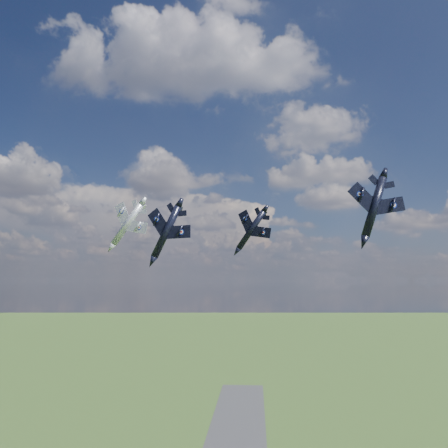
# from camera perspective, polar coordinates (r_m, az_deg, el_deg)

# --- Properties ---
(jet_lead_navy) EXTENTS (12.60, 15.10, 6.70)m
(jet_lead_navy) POSITION_cam_1_polar(r_m,az_deg,el_deg) (74.89, -7.54, -0.98)
(jet_lead_navy) COLOR black
(jet_right_navy) EXTENTS (10.72, 13.93, 5.72)m
(jet_right_navy) POSITION_cam_1_polar(r_m,az_deg,el_deg) (71.23, 19.04, 2.14)
(jet_right_navy) COLOR black
(jet_high_navy) EXTENTS (14.90, 17.18, 8.65)m
(jet_high_navy) POSITION_cam_1_polar(r_m,az_deg,el_deg) (101.59, 3.58, -0.77)
(jet_high_navy) COLOR black
(jet_left_silver) EXTENTS (13.26, 16.12, 8.51)m
(jet_left_silver) POSITION_cam_1_polar(r_m,az_deg,el_deg) (91.07, -12.52, -0.02)
(jet_left_silver) COLOR #AAACB5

